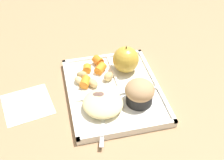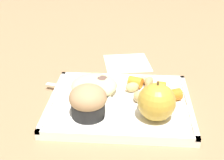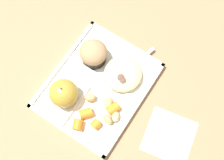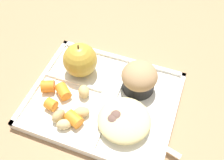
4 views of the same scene
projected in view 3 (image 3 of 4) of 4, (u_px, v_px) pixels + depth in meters
name	position (u px, v px, depth m)	size (l,w,h in m)	color
ground	(98.00, 87.00, 0.83)	(6.00, 6.00, 0.00)	#997551
lunch_tray	(98.00, 86.00, 0.82)	(0.31, 0.26, 0.02)	white
green_apple	(64.00, 93.00, 0.77)	(0.08, 0.08, 0.09)	#B79333
bran_muffin	(93.00, 54.00, 0.81)	(0.08, 0.08, 0.07)	black
carrot_slice_tilted	(86.00, 113.00, 0.78)	(0.03, 0.03, 0.03)	orange
carrot_slice_near_corner	(96.00, 124.00, 0.77)	(0.02, 0.02, 0.02)	orange
carrot_slice_center	(78.00, 125.00, 0.77)	(0.03, 0.03, 0.03)	orange
carrot_slice_large	(113.00, 109.00, 0.78)	(0.03, 0.03, 0.03)	orange
potato_chunk_corner	(108.00, 102.00, 0.79)	(0.03, 0.02, 0.02)	tan
potato_chunk_large	(108.00, 119.00, 0.77)	(0.03, 0.02, 0.03)	tan
potato_chunk_small	(116.00, 117.00, 0.78)	(0.03, 0.02, 0.02)	tan
potato_chunk_wedge	(90.00, 98.00, 0.79)	(0.03, 0.02, 0.03)	tan
egg_noodle_pile	(123.00, 74.00, 0.81)	(0.11, 0.11, 0.04)	beige
meatball_side	(119.00, 78.00, 0.80)	(0.03, 0.03, 0.03)	#755B4C
meatball_center	(121.00, 79.00, 0.80)	(0.04, 0.04, 0.04)	brown
meatball_front	(123.00, 81.00, 0.80)	(0.04, 0.04, 0.04)	brown
meatball_back	(119.00, 71.00, 0.81)	(0.03, 0.03, 0.03)	brown
plastic_fork	(132.00, 67.00, 0.83)	(0.16, 0.05, 0.00)	white
paper_napkin	(169.00, 136.00, 0.78)	(0.13, 0.13, 0.00)	white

